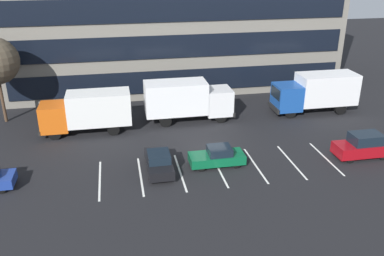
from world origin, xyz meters
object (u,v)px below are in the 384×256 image
object	(u,v)px
box_truck_white	(187,99)
sedan_forest	(217,157)
box_truck_blue	(316,91)
sedan_black	(159,162)
suv_maroon	(363,146)
box_truck_orange	(88,110)

from	to	relation	value
box_truck_white	sedan_forest	size ratio (longest dim) A/B	2.01
box_truck_blue	sedan_forest	world-z (taller)	box_truck_blue
box_truck_blue	sedan_black	xyz separation A→B (m)	(-16.23, -8.85, -1.41)
suv_maroon	sedan_black	size ratio (longest dim) A/B	1.01
sedan_black	box_truck_orange	bearing A→B (deg)	122.68
box_truck_orange	sedan_forest	bearing A→B (deg)	-40.02
suv_maroon	box_truck_orange	bearing A→B (deg)	157.07
sedan_black	box_truck_blue	bearing A→B (deg)	28.62
box_truck_blue	suv_maroon	bearing A→B (deg)	-94.73
box_truck_blue	box_truck_orange	xyz separation A→B (m)	(-21.32, -0.91, -0.12)
box_truck_orange	box_truck_white	world-z (taller)	box_truck_white
box_truck_white	sedan_black	size ratio (longest dim) A/B	1.93
box_truck_orange	box_truck_blue	bearing A→B (deg)	2.45
box_truck_orange	sedan_black	size ratio (longest dim) A/B	1.84
box_truck_orange	suv_maroon	xyz separation A→B (m)	(20.53, -8.68, -1.08)
box_truck_blue	sedan_black	size ratio (longest dim) A/B	1.94
box_truck_orange	sedan_forest	xyz separation A→B (m)	(9.38, -7.88, -1.32)
box_truck_blue	sedan_black	bearing A→B (deg)	-151.38
sedan_black	suv_maroon	bearing A→B (deg)	-2.75
box_truck_blue	sedan_forest	xyz separation A→B (m)	(-11.94, -8.79, -1.44)
sedan_forest	box_truck_orange	bearing A→B (deg)	139.98
box_truck_blue	box_truck_white	size ratio (longest dim) A/B	1.01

